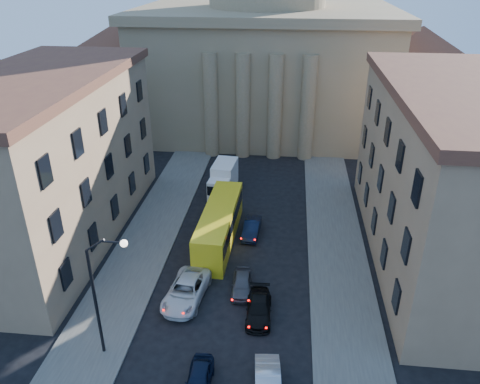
% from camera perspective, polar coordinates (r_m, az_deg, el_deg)
% --- Properties ---
extents(sidewalk_left, '(5.00, 60.00, 0.15)m').
position_cam_1_polar(sidewalk_left, '(40.90, -12.55, -8.30)').
color(sidewalk_left, '#504E49').
rests_on(sidewalk_left, ground).
extents(sidewalk_right, '(5.00, 60.00, 0.15)m').
position_cam_1_polar(sidewalk_right, '(39.31, 12.09, -9.86)').
color(sidewalk_right, '#504E49').
rests_on(sidewalk_right, ground).
extents(church, '(68.02, 28.76, 36.60)m').
position_cam_1_polar(church, '(69.98, 3.17, 17.43)').
color(church, '#837351').
rests_on(church, ground).
extents(building_left, '(11.60, 26.60, 14.70)m').
position_cam_1_polar(building_left, '(44.01, -22.51, 3.72)').
color(building_left, '#9F7E5D').
rests_on(building_left, ground).
extents(building_right, '(11.60, 26.60, 14.70)m').
position_cam_1_polar(building_right, '(41.00, 24.49, 1.69)').
color(building_right, '#9F7E5D').
rests_on(building_right, ground).
extents(street_lamp, '(2.62, 0.44, 8.83)m').
position_cam_1_polar(street_lamp, '(29.91, -16.53, -11.17)').
color(street_lamp, black).
rests_on(street_lamp, ground).
extents(car_left_near, '(1.58, 3.78, 1.28)m').
position_cam_1_polar(car_left_near, '(30.05, -5.02, -21.82)').
color(car_left_near, black).
rests_on(car_left_near, ground).
extents(car_left_mid, '(3.23, 5.92, 1.57)m').
position_cam_1_polar(car_left_mid, '(35.95, -6.58, -11.88)').
color(car_left_mid, silver).
rests_on(car_left_mid, ground).
extents(car_right_mid, '(1.93, 4.45, 1.27)m').
position_cam_1_polar(car_right_mid, '(34.48, 2.30, -13.98)').
color(car_right_mid, black).
rests_on(car_right_mid, ground).
extents(car_right_far, '(1.72, 3.90, 1.30)m').
position_cam_1_polar(car_right_far, '(36.63, 0.26, -11.09)').
color(car_right_far, '#49484C').
rests_on(car_right_far, ground).
extents(car_right_distant, '(1.63, 4.12, 1.33)m').
position_cam_1_polar(car_right_distant, '(43.39, 1.43, -4.44)').
color(car_right_distant, black).
rests_on(car_right_distant, ground).
extents(city_bus, '(3.01, 11.55, 3.23)m').
position_cam_1_polar(city_bus, '(42.03, -2.54, -3.88)').
color(city_bus, yellow).
rests_on(city_bus, ground).
extents(box_truck, '(2.70, 5.86, 3.13)m').
position_cam_1_polar(box_truck, '(50.90, -2.07, 1.54)').
color(box_truck, white).
rests_on(box_truck, ground).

